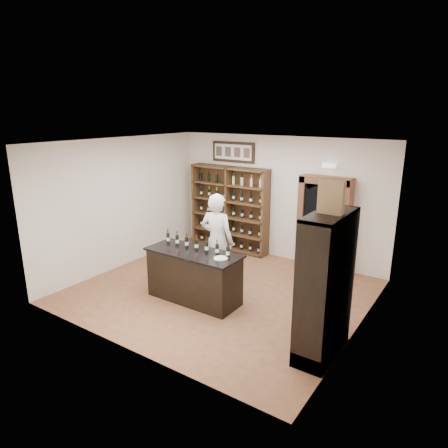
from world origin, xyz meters
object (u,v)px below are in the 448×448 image
(counter_bottle_0, at_px, (168,238))
(side_cabinet, at_px, (326,308))
(wine_shelf, at_px, (230,208))
(tasting_counter, at_px, (194,276))
(wine_crate, at_px, (331,196))
(shopkeeper, at_px, (217,241))

(counter_bottle_0, relative_size, side_cabinet, 0.14)
(wine_shelf, xyz_separation_m, side_cabinet, (3.82, -3.23, -0.35))
(side_cabinet, bearing_deg, counter_bottle_0, 173.45)
(tasting_counter, height_order, side_cabinet, side_cabinet)
(counter_bottle_0, height_order, side_cabinet, side_cabinet)
(tasting_counter, height_order, wine_crate, wine_crate)
(shopkeeper, bearing_deg, wine_crate, 150.85)
(wine_shelf, distance_m, side_cabinet, 5.02)
(counter_bottle_0, distance_m, wine_crate, 3.69)
(counter_bottle_0, bearing_deg, shopkeeper, 44.04)
(shopkeeper, bearing_deg, counter_bottle_0, 37.36)
(tasting_counter, relative_size, counter_bottle_0, 6.27)
(wine_shelf, bearing_deg, tasting_counter, -69.44)
(tasting_counter, distance_m, counter_bottle_0, 0.95)
(wine_shelf, bearing_deg, counter_bottle_0, -82.37)
(shopkeeper, height_order, wine_crate, wine_crate)
(tasting_counter, relative_size, shopkeeper, 0.95)
(wine_shelf, relative_size, tasting_counter, 1.17)
(tasting_counter, bearing_deg, shopkeeper, 90.56)
(side_cabinet, distance_m, shopkeeper, 2.95)
(tasting_counter, xyz_separation_m, wine_crate, (2.69, -0.33, 1.95))
(wine_shelf, relative_size, counter_bottle_0, 7.33)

